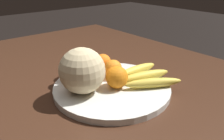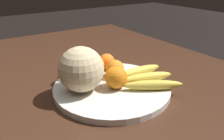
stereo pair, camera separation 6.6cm
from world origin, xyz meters
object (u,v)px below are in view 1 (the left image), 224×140
Objects in this scene: melon at (82,71)px; orange_top_small at (118,77)px; orange_front_left at (113,69)px; banana_bunch at (144,76)px; orange_mid_center at (68,72)px; orange_front_right at (103,62)px; kitchen_table at (109,109)px; orange_back_right at (91,66)px; orange_back_left at (75,64)px; fruit_bowl at (112,87)px.

orange_top_small is at bearing 65.29° from melon.
banana_bunch is at bearing 34.64° from orange_front_left.
orange_front_right is at bearing 87.68° from orange_mid_center.
kitchen_table is 0.16m from orange_back_right.
orange_back_right is (0.05, 0.03, 0.00)m from orange_back_left.
orange_front_left is 0.15m from orange_mid_center.
orange_front_right is (-0.11, 0.05, 0.04)m from fruit_bowl.
orange_front_left is (-0.04, 0.04, 0.04)m from fruit_bowl.
orange_back_left is at bearing -148.77° from orange_back_right.
orange_mid_center is at bearing -143.69° from fruit_bowl.
orange_back_left is (-0.04, -0.09, 0.00)m from orange_front_right.
orange_mid_center reaches higher than banana_bunch.
orange_back_left reaches higher than fruit_bowl.
orange_back_left is at bearing -164.36° from fruit_bowl.
orange_back_left reaches higher than orange_front_left.
orange_top_small reaches higher than fruit_bowl.
orange_front_right is 1.03× the size of orange_mid_center.
orange_back_right is at bearing 74.37° from orange_mid_center.
banana_bunch reaches higher than kitchen_table.
orange_top_small is (0.06, -0.04, 0.00)m from orange_front_left.
orange_back_right is (-0.07, 0.08, -0.03)m from melon.
orange_mid_center is 0.17m from orange_top_small.
orange_front_left is (-0.02, 0.13, -0.04)m from melon.
kitchen_table is at bearing -178.24° from fruit_bowl.
orange_front_right is at bearing 155.43° from fruit_bowl.
orange_back_left is (-0.03, 0.04, 0.00)m from orange_mid_center.
orange_front_right reaches higher than orange_mid_center.
orange_front_left is 1.03× the size of orange_front_right.
orange_back_right is (-0.14, -0.11, 0.02)m from banana_bunch.
fruit_bowl is at bearing 15.64° from orange_back_left.
melon is 0.21m from banana_bunch.
banana_bunch is 3.33× the size of orange_front_left.
orange_mid_center is (-0.12, -0.09, 0.04)m from fruit_bowl.
orange_back_left reaches higher than banana_bunch.
orange_top_small is at bearing 6.45° from orange_back_right.
kitchen_table is 26.94× the size of orange_front_left.
kitchen_table is at bearing 84.78° from melon.
orange_mid_center is at bearing -92.32° from orange_front_right.
melon is at bearing -103.19° from fruit_bowl.
orange_back_left is (-0.15, -0.04, 0.04)m from fruit_bowl.
orange_back_right is (-0.06, -0.05, 0.01)m from orange_front_left.
kitchen_table is 0.14m from orange_top_small.
kitchen_table is 28.75× the size of orange_mid_center.
kitchen_table is at bearing 6.36° from orange_back_right.
orange_front_right is at bearing 160.59° from orange_top_small.
kitchen_table is 12.07× the size of melon.
melon reaches higher than orange_mid_center.
orange_front_right is at bearing 170.15° from orange_front_left.
orange_mid_center is at bearing 176.40° from melon.
orange_mid_center is at bearing -105.63° from orange_back_right.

